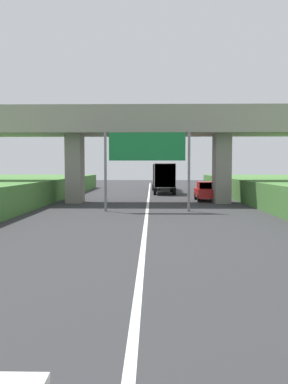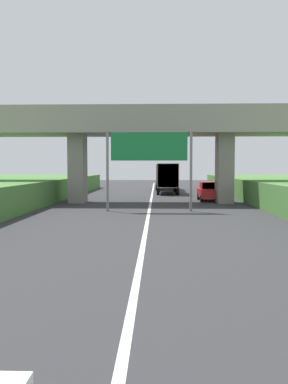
{
  "view_description": "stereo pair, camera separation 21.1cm",
  "coord_description": "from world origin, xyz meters",
  "px_view_note": "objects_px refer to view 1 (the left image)",
  "views": [
    {
      "loc": [
        0.33,
        4.79,
        3.03
      ],
      "look_at": [
        0.0,
        21.59,
        2.0
      ],
      "focal_mm": 37.91,
      "sensor_mm": 36.0,
      "label": 1
    },
    {
      "loc": [
        0.54,
        4.8,
        3.03
      ],
      "look_at": [
        0.0,
        21.59,
        2.0
      ],
      "focal_mm": 37.91,
      "sensor_mm": 36.0,
      "label": 2
    }
  ],
  "objects_px": {
    "truck_green": "(164,177)",
    "car_red": "(206,191)",
    "truck_blue": "(161,175)",
    "overhead_highway_sign": "(147,152)"
  },
  "relations": [
    {
      "from": "truck_green",
      "to": "car_red",
      "type": "distance_m",
      "value": 10.38
    },
    {
      "from": "overhead_highway_sign",
      "to": "truck_green",
      "type": "bearing_deg",
      "value": 84.73
    },
    {
      "from": "overhead_highway_sign",
      "to": "truck_blue",
      "type": "relative_size",
      "value": 0.81
    },
    {
      "from": "truck_green",
      "to": "car_red",
      "type": "xyz_separation_m",
      "value": [
        3.52,
        -9.71,
        -1.08
      ]
    },
    {
      "from": "overhead_highway_sign",
      "to": "car_red",
      "type": "relative_size",
      "value": 1.43
    },
    {
      "from": "overhead_highway_sign",
      "to": "truck_green",
      "type": "relative_size",
      "value": 0.81
    },
    {
      "from": "overhead_highway_sign",
      "to": "truck_blue",
      "type": "distance_m",
      "value": 27.1
    },
    {
      "from": "truck_blue",
      "to": "car_red",
      "type": "relative_size",
      "value": 1.78
    },
    {
      "from": "car_red",
      "to": "truck_green",
      "type": "bearing_deg",
      "value": 109.94
    },
    {
      "from": "truck_blue",
      "to": "overhead_highway_sign",
      "type": "bearing_deg",
      "value": -93.38
    }
  ]
}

